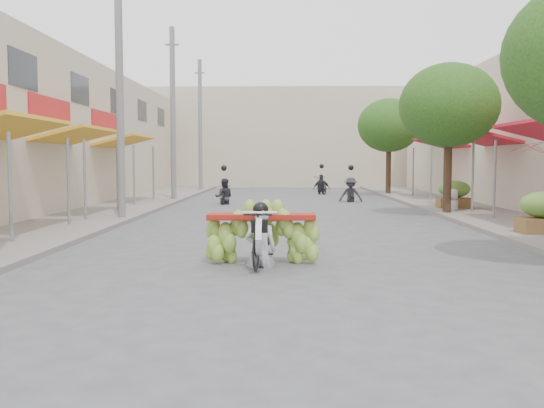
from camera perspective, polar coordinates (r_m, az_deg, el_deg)
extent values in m
plane|color=#56575C|center=(7.30, 2.93, -11.15)|extent=(120.00, 120.00, 0.00)
cube|color=gray|center=(23.14, -15.82, -0.63)|extent=(4.00, 60.00, 0.12)
cube|color=gray|center=(23.27, 19.30, -0.68)|extent=(4.00, 60.00, 0.12)
cube|color=gold|center=(16.57, -23.56, 6.66)|extent=(1.77, 4.00, 0.53)
cylinder|color=slate|center=(14.59, -23.43, 1.25)|extent=(0.08, 0.08, 2.55)
cylinder|color=slate|center=(17.92, -18.63, 1.85)|extent=(0.08, 0.08, 2.55)
cube|color=gold|center=(21.21, -17.87, 6.18)|extent=(1.77, 4.00, 0.53)
cylinder|color=slate|center=(19.24, -17.21, 2.03)|extent=(0.08, 0.08, 2.55)
cylinder|color=slate|center=(22.68, -14.34, 2.38)|extent=(0.08, 0.08, 2.55)
cube|color=red|center=(21.56, -20.15, 8.35)|extent=(0.10, 3.50, 0.80)
cube|color=gold|center=(26.95, -13.68, 5.79)|extent=(1.77, 4.00, 0.53)
cylinder|color=slate|center=(25.00, -12.86, 2.56)|extent=(0.08, 0.08, 2.55)
cylinder|color=slate|center=(28.51, -11.10, 2.77)|extent=(0.08, 0.08, 2.55)
cube|color=red|center=(27.23, -15.51, 7.53)|extent=(0.10, 3.50, 0.80)
cube|color=#1E2328|center=(19.84, -22.43, 11.59)|extent=(0.08, 2.00, 1.10)
cube|color=#1E2328|center=(24.47, -17.66, 10.23)|extent=(0.08, 2.00, 1.10)
cube|color=#1E2328|center=(29.23, -14.45, 9.28)|extent=(0.08, 2.00, 1.10)
cube|color=#1E2328|center=(34.06, -12.15, 8.57)|extent=(0.08, 2.00, 1.10)
cube|color=#1E2328|center=(38.93, -10.44, 8.03)|extent=(0.08, 2.00, 1.10)
cylinder|color=slate|center=(20.04, 20.22, 2.04)|extent=(0.08, 0.08, 2.55)
cube|color=red|center=(24.19, 18.99, 5.88)|extent=(1.77, 4.20, 0.53)
cylinder|color=slate|center=(22.13, 18.37, 2.26)|extent=(0.08, 0.08, 2.55)
cylinder|color=slate|center=(25.79, 15.89, 2.55)|extent=(0.08, 0.08, 2.55)
cube|color=red|center=(29.96, 15.48, 5.58)|extent=(1.77, 4.20, 0.53)
cylinder|color=slate|center=(27.92, 14.75, 2.68)|extent=(0.08, 0.08, 2.55)
cylinder|color=slate|center=(31.63, 13.14, 2.87)|extent=(0.08, 0.08, 2.55)
cube|color=#C4B39B|center=(45.07, 1.52, 6.16)|extent=(20.00, 6.00, 7.00)
cylinder|color=slate|center=(19.84, -14.14, 10.03)|extent=(0.24, 0.24, 8.00)
cylinder|color=slate|center=(28.59, -9.31, 8.26)|extent=(0.24, 0.24, 8.00)
cube|color=slate|center=(29.00, -9.39, 14.58)|extent=(0.60, 0.08, 0.08)
cylinder|color=slate|center=(37.46, -6.78, 7.30)|extent=(0.24, 0.24, 8.00)
cube|color=slate|center=(37.77, -6.82, 12.15)|extent=(0.60, 0.08, 0.08)
cylinder|color=#3A2719|center=(21.78, 16.20, 3.13)|extent=(0.28, 0.28, 3.20)
ellipsoid|color=#2A5619|center=(21.86, 16.32, 8.91)|extent=(3.40, 3.40, 2.90)
cylinder|color=#3A2719|center=(33.52, 10.90, 3.52)|extent=(0.28, 0.28, 3.20)
ellipsoid|color=#2A5619|center=(33.57, 10.95, 7.28)|extent=(3.40, 3.40, 2.90)
cube|color=brown|center=(16.43, 24.23, -1.65)|extent=(1.20, 0.80, 0.50)
cube|color=brown|center=(23.97, 16.76, 0.26)|extent=(1.20, 0.80, 0.50)
ellipsoid|color=#5E9437|center=(23.94, 16.79, 1.64)|extent=(1.20, 0.88, 0.66)
imported|color=black|center=(10.96, -1.06, -3.17)|extent=(0.71, 1.85, 1.06)
cylinder|color=silver|center=(10.30, -1.21, -3.14)|extent=(0.10, 0.66, 0.66)
cube|color=black|center=(10.38, -1.18, -2.08)|extent=(0.28, 0.22, 0.22)
cylinder|color=silver|center=(10.46, -1.16, -0.82)|extent=(0.60, 0.05, 0.05)
cube|color=maroon|center=(11.27, -0.99, -1.18)|extent=(2.00, 0.55, 0.10)
imported|color=silver|center=(10.85, -1.08, -0.35)|extent=(0.56, 0.41, 1.55)
sphere|color=black|center=(10.79, -1.09, 3.59)|extent=(0.28, 0.28, 0.28)
imported|color=silver|center=(23.10, 16.69, 1.38)|extent=(0.86, 0.82, 1.51)
imported|color=black|center=(26.54, -4.54, 0.84)|extent=(0.53, 1.41, 0.79)
imported|color=#2C2B34|center=(26.51, -4.55, 2.41)|extent=(0.79, 0.49, 1.65)
sphere|color=black|center=(26.50, -4.55, 3.39)|extent=(0.26, 0.26, 0.26)
imported|color=black|center=(28.12, 7.42, 1.11)|extent=(0.59, 1.56, 0.90)
imported|color=#2C2B34|center=(28.10, 7.43, 2.49)|extent=(1.11, 0.66, 1.65)
sphere|color=black|center=(28.09, 7.44, 3.42)|extent=(0.26, 0.26, 0.26)
imported|color=black|center=(34.32, 4.68, 1.75)|extent=(0.96, 1.84, 0.98)
imported|color=#2C2B34|center=(34.30, 4.69, 2.81)|extent=(1.05, 0.72, 1.65)
sphere|color=black|center=(34.29, 4.69, 3.57)|extent=(0.26, 0.26, 0.26)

